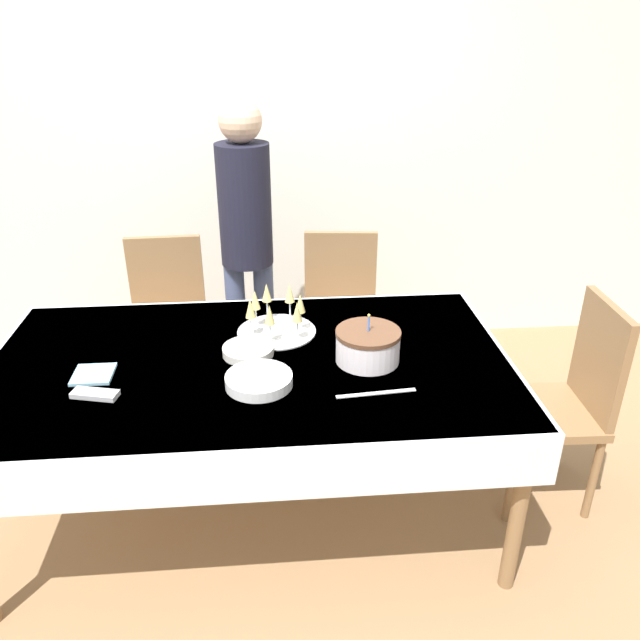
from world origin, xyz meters
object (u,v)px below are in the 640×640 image
(dining_chair_right_end, at_px, (567,395))
(birthday_cake, at_px, (368,346))
(champagne_tray, at_px, (276,315))
(plate_stack_main, at_px, (259,380))
(person_standing, at_px, (246,227))
(dining_chair_far_left, at_px, (168,319))
(dining_chair_far_right, at_px, (340,313))
(plate_stack_dessert, at_px, (248,350))

(dining_chair_right_end, distance_m, birthday_cake, 0.95)
(champagne_tray, distance_m, plate_stack_main, 0.45)
(champagne_tray, relative_size, person_standing, 0.21)
(dining_chair_far_left, xyz_separation_m, dining_chair_far_right, (0.94, -0.00, 0.00))
(dining_chair_far_right, bearing_deg, dining_chair_far_left, 179.98)
(person_standing, bearing_deg, dining_chair_right_end, -36.08)
(dining_chair_right_end, bearing_deg, plate_stack_dessert, 177.95)
(birthday_cake, bearing_deg, dining_chair_far_right, 89.85)
(champagne_tray, relative_size, plate_stack_main, 1.36)
(birthday_cake, height_order, plate_stack_main, birthday_cake)
(dining_chair_far_left, distance_m, plate_stack_main, 1.25)
(dining_chair_far_left, relative_size, plate_stack_main, 3.79)
(person_standing, bearing_deg, dining_chair_far_left, -166.98)
(dining_chair_far_left, bearing_deg, plate_stack_dessert, -61.82)
(birthday_cake, distance_m, plate_stack_dessert, 0.49)
(plate_stack_dessert, xyz_separation_m, person_standing, (-0.02, 0.97, 0.22))
(dining_chair_far_left, distance_m, person_standing, 0.66)
(plate_stack_main, relative_size, plate_stack_dessert, 1.21)
(dining_chair_far_right, distance_m, person_standing, 0.70)
(plate_stack_dessert, distance_m, person_standing, 0.99)
(plate_stack_dessert, height_order, person_standing, person_standing)
(birthday_cake, height_order, person_standing, person_standing)
(dining_chair_far_right, bearing_deg, plate_stack_dessert, -119.07)
(dining_chair_far_left, xyz_separation_m, plate_stack_dessert, (0.46, -0.86, 0.26))
(dining_chair_far_right, relative_size, champagne_tray, 2.79)
(dining_chair_far_right, relative_size, person_standing, 0.58)
(plate_stack_dessert, bearing_deg, dining_chair_far_left, 118.18)
(dining_chair_far_right, distance_m, plate_stack_main, 1.22)
(dining_chair_far_left, relative_size, plate_stack_dessert, 4.59)
(dining_chair_far_left, height_order, champagne_tray, dining_chair_far_left)
(plate_stack_main, bearing_deg, champagne_tray, 80.27)
(birthday_cake, xyz_separation_m, champagne_tray, (-0.36, 0.28, 0.02))
(dining_chair_far_left, bearing_deg, person_standing, 13.02)
(birthday_cake, xyz_separation_m, plate_stack_dessert, (-0.48, 0.09, -0.05))
(dining_chair_far_left, relative_size, birthday_cake, 3.71)
(birthday_cake, bearing_deg, champagne_tray, 141.62)
(dining_chair_right_end, height_order, champagne_tray, dining_chair_right_end)
(dining_chair_right_end, distance_m, champagne_tray, 1.32)
(dining_chair_right_end, height_order, plate_stack_dessert, dining_chair_right_end)
(dining_chair_far_right, distance_m, champagne_tray, 0.83)
(plate_stack_dessert, relative_size, person_standing, 0.13)
(dining_chair_far_left, xyz_separation_m, champagne_tray, (0.58, -0.67, 0.32))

